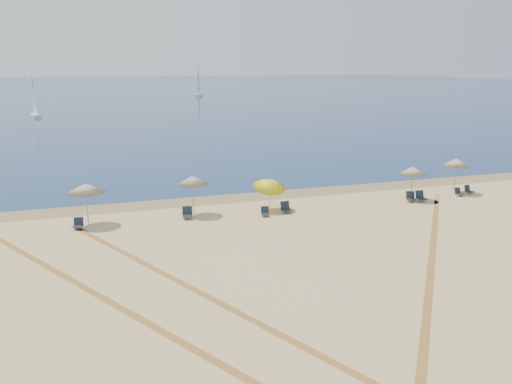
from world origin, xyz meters
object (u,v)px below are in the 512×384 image
sailboat_1 (198,84)px  chair_6 (421,197)px  umbrella_1 (86,188)px  umbrella_3 (270,183)px  chair_1 (78,224)px  chair_8 (469,190)px  umbrella_5 (456,162)px  sailboat_0 (35,105)px  sailboat_2 (199,87)px  umbrella_4 (413,170)px  chair_5 (411,197)px  chair_2 (187,213)px  chair_4 (286,208)px  chair_3 (265,212)px  chair_7 (459,192)px  umbrella_2 (193,180)px

sailboat_1 → chair_6: bearing=-81.7°
umbrella_1 → umbrella_3: 11.39m
chair_1 → chair_8: bearing=7.8°
umbrella_5 → chair_1: 26.75m
chair_6 → sailboat_0: bearing=114.3°
umbrella_3 → sailboat_2: 129.39m
umbrella_4 → chair_1: size_ratio=3.53×
chair_5 → chair_2: bearing=-163.4°
chair_2 → chair_5: size_ratio=0.93×
sailboat_0 → chair_2: bearing=-93.1°
chair_4 → chair_1: bearing=177.4°
chair_8 → chair_1: bearing=167.5°
chair_3 → chair_7: size_ratio=1.04×
chair_5 → sailboat_0: 79.51m
umbrella_2 → chair_8: size_ratio=3.66×
sailboat_2 → chair_7: bearing=-74.2°
umbrella_3 → chair_6: size_ratio=3.29×
umbrella_1 → chair_8: bearing=-1.2°
chair_6 → sailboat_2: sailboat_2 is taller
umbrella_2 → chair_2: umbrella_2 is taller
umbrella_4 → sailboat_1: 176.34m
chair_6 → chair_2: bearing=179.1°
umbrella_5 → chair_8: bearing=-31.7°
chair_2 → sailboat_0: 74.39m
chair_8 → sailboat_0: sailboat_0 is taller
sailboat_0 → sailboat_1: size_ratio=1.16×
sailboat_2 → chair_3: bearing=-80.8°
chair_1 → sailboat_2: sailboat_2 is taller
chair_6 → sailboat_0: size_ratio=0.10×
umbrella_2 → sailboat_1: sailboat_1 is taller
chair_7 → chair_5: bearing=175.7°
chair_6 → chair_4: bearing=-179.0°
umbrella_4 → chair_8: 5.49m
umbrella_2 → chair_8: (20.56, -0.78, -2.00)m
chair_2 → chair_5: 15.66m
chair_1 → chair_7: size_ratio=1.06×
umbrella_1 → chair_4: size_ratio=3.64×
chair_5 → chair_8: 5.49m
umbrella_3 → chair_6: (10.92, -1.02, -1.50)m
chair_5 → chair_8: size_ratio=1.18×
chair_2 → chair_7: bearing=5.6°
umbrella_1 → umbrella_2: 6.42m
umbrella_3 → chair_5: bearing=-5.3°
chair_1 → chair_5: 22.11m
umbrella_3 → chair_7: (14.45, -0.63, -1.56)m
umbrella_4 → chair_2: bearing=178.6°
chair_2 → sailboat_1: sailboat_1 is taller
umbrella_3 → chair_5: 10.32m
umbrella_4 → chair_5: 1.88m
umbrella_4 → sailboat_1: bearing=82.7°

